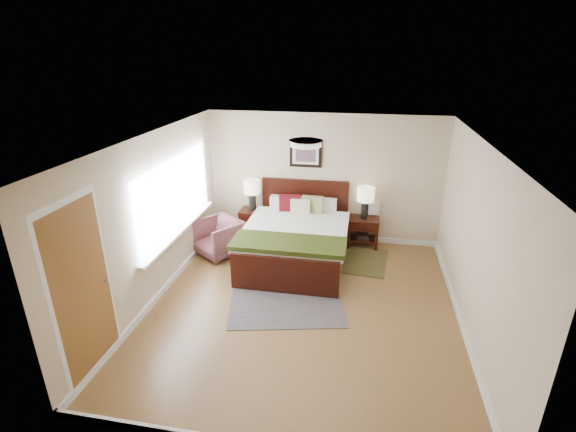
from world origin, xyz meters
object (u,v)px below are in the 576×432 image
(nightstand_left, at_px, (253,216))
(lamp_left, at_px, (252,190))
(bed, at_px, (296,233))
(lamp_right, at_px, (366,197))
(rug_persian, at_px, (286,284))
(armchair, at_px, (218,238))
(nightstand_right, at_px, (363,229))

(nightstand_left, xyz_separation_m, lamp_left, (0.00, 0.02, 0.55))
(bed, relative_size, lamp_right, 3.65)
(lamp_left, distance_m, rug_persian, 2.22)
(bed, xyz_separation_m, armchair, (-1.45, -0.02, -0.21))
(bed, distance_m, lamp_left, 1.42)
(nightstand_right, relative_size, lamp_right, 0.95)
(armchair, height_order, rug_persian, armchair)
(nightstand_left, distance_m, rug_persian, 2.01)
(bed, distance_m, armchair, 1.46)
(bed, height_order, lamp_right, bed)
(nightstand_left, xyz_separation_m, rug_persian, (1.00, -1.69, -0.46))
(nightstand_left, bearing_deg, rug_persian, -59.48)
(nightstand_left, bearing_deg, armchair, -116.22)
(bed, bearing_deg, lamp_left, 139.73)
(lamp_left, xyz_separation_m, armchair, (-0.43, -0.89, -0.67))
(bed, relative_size, rug_persian, 0.93)
(lamp_left, height_order, rug_persian, lamp_left)
(lamp_left, bearing_deg, nightstand_left, -90.00)
(lamp_left, bearing_deg, armchair, -115.69)
(lamp_right, relative_size, armchair, 0.81)
(lamp_left, relative_size, armchair, 0.81)
(nightstand_right, bearing_deg, lamp_right, 90.00)
(bed, distance_m, rug_persian, 1.00)
(lamp_right, bearing_deg, nightstand_right, -90.00)
(lamp_left, xyz_separation_m, lamp_right, (2.20, 0.00, -0.02))
(nightstand_right, relative_size, lamp_left, 0.95)
(nightstand_left, xyz_separation_m, armchair, (-0.43, -0.86, -0.13))
(bed, xyz_separation_m, rug_persian, (-0.03, -0.84, -0.55))
(bed, height_order, nightstand_left, bed)
(lamp_left, bearing_deg, rug_persian, -59.79)
(nightstand_left, height_order, rug_persian, nightstand_left)
(bed, bearing_deg, rug_persian, -91.94)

